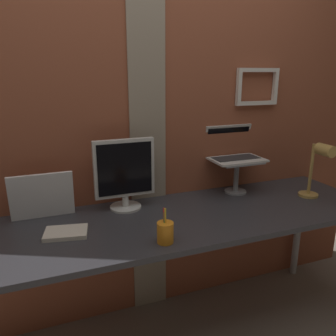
{
  "coord_description": "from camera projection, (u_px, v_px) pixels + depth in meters",
  "views": [
    {
      "loc": [
        -0.56,
        -1.59,
        1.53
      ],
      "look_at": [
        0.06,
        0.05,
        1.03
      ],
      "focal_mm": 35.81,
      "sensor_mm": 36.0,
      "label": 1
    }
  ],
  "objects": [
    {
      "name": "ground_plane",
      "position": [
        161.0,
        333.0,
        2.05
      ],
      "size": [
        6.0,
        6.0,
        0.0
      ],
      "primitive_type": "plane",
      "color": "gray"
    },
    {
      "name": "brick_wall_back",
      "position": [
        140.0,
        119.0,
        2.02
      ],
      "size": [
        3.35,
        0.16,
        2.52
      ],
      "color": "brown",
      "rests_on": "ground_plane"
    },
    {
      "name": "desk",
      "position": [
        175.0,
        228.0,
        1.83
      ],
      "size": [
        2.39,
        0.68,
        0.78
      ],
      "color": "#333338",
      "rests_on": "ground_plane"
    },
    {
      "name": "monitor",
      "position": [
        124.0,
        172.0,
        1.87
      ],
      "size": [
        0.34,
        0.18,
        0.4
      ],
      "color": "silver",
      "rests_on": "desk"
    },
    {
      "name": "laptop_stand",
      "position": [
        236.0,
        171.0,
        2.15
      ],
      "size": [
        0.28,
        0.22,
        0.21
      ],
      "color": "gray",
      "rests_on": "desk"
    },
    {
      "name": "laptop",
      "position": [
        232.0,
        150.0,
        2.17
      ],
      "size": [
        0.34,
        0.29,
        0.21
      ],
      "color": "silver",
      "rests_on": "laptop_stand"
    },
    {
      "name": "whiteboard_panel",
      "position": [
        42.0,
        196.0,
        1.76
      ],
      "size": [
        0.32,
        0.05,
        0.25
      ],
      "primitive_type": "cube",
      "rotation": [
        0.15,
        0.0,
        0.0
      ],
      "color": "white",
      "rests_on": "desk"
    },
    {
      "name": "desk_lamp",
      "position": [
        319.0,
        165.0,
        2.01
      ],
      "size": [
        0.12,
        0.2,
        0.35
      ],
      "color": "tan",
      "rests_on": "desk"
    },
    {
      "name": "pen_cup",
      "position": [
        165.0,
        232.0,
        1.53
      ],
      "size": [
        0.08,
        0.08,
        0.17
      ],
      "color": "orange",
      "rests_on": "desk"
    },
    {
      "name": "paper_clutter_stack",
      "position": [
        66.0,
        233.0,
        1.61
      ],
      "size": [
        0.22,
        0.18,
        0.02
      ],
      "primitive_type": "cube",
      "rotation": [
        0.0,
        0.0,
        -0.19
      ],
      "color": "silver",
      "rests_on": "desk"
    }
  ]
}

